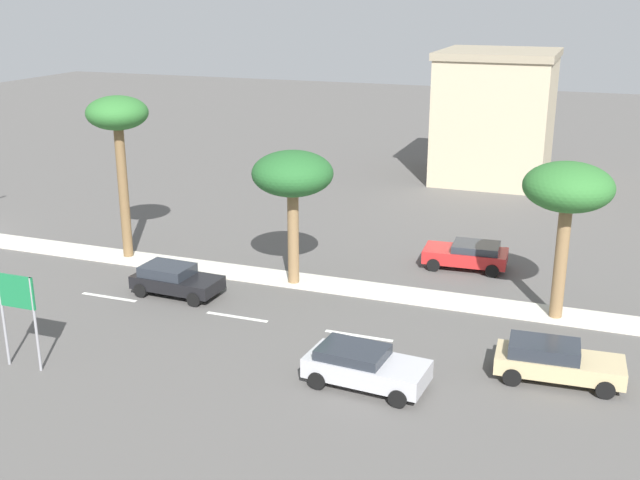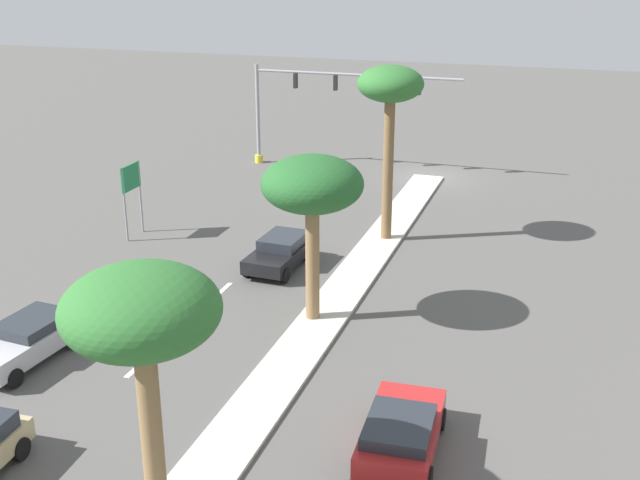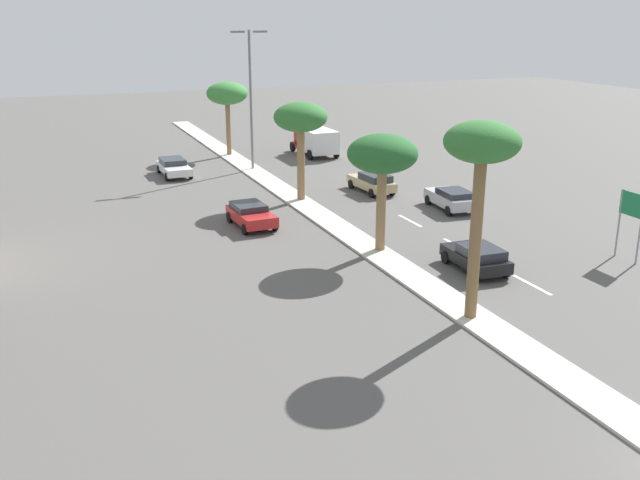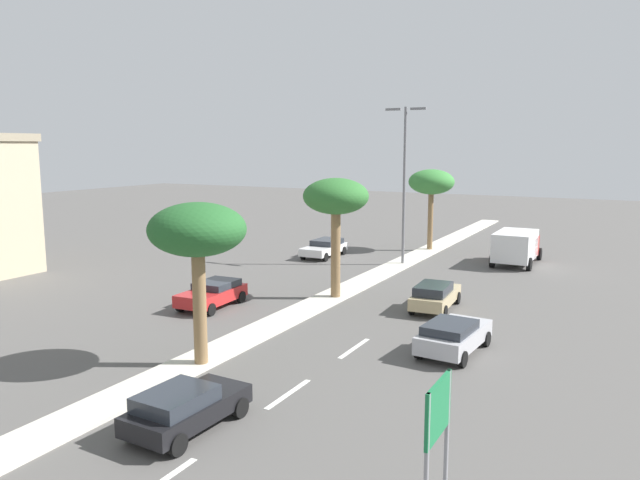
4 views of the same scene
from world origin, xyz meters
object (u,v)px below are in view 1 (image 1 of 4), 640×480
object	(u,v)px
directional_road_sign	(17,301)
palm_tree_inboard	(293,176)
palm_tree_mid	(118,121)
sedan_silver_mid	(364,366)
sedan_red_front	(467,254)
sedan_tan_far	(555,361)
commercial_building	(495,115)
sedan_black_left	(175,279)
palm_tree_left	(568,191)

from	to	relation	value
directional_road_sign	palm_tree_inboard	xyz separation A→B (m)	(-11.12, 6.01, 2.58)
palm_tree_mid	sedan_silver_mid	distance (m)	18.66
directional_road_sign	sedan_red_front	world-z (taller)	directional_road_sign
sedan_red_front	sedan_tan_far	distance (m)	11.56
palm_tree_mid	sedan_tan_far	distance (m)	23.11
palm_tree_mid	sedan_red_front	xyz separation A→B (m)	(-4.48, 16.53, -6.32)
sedan_silver_mid	directional_road_sign	bearing A→B (deg)	-76.04
palm_tree_inboard	sedan_tan_far	xyz separation A→B (m)	(5.47, 12.08, -4.41)
commercial_building	palm_tree_mid	xyz separation A→B (m)	(24.40, -14.80, 2.45)
directional_road_sign	sedan_tan_far	xyz separation A→B (m)	(-5.65, 18.09, -1.84)
directional_road_sign	sedan_red_front	size ratio (longest dim) A/B	0.87
sedan_red_front	sedan_silver_mid	world-z (taller)	sedan_silver_mid
palm_tree_inboard	sedan_black_left	xyz separation A→B (m)	(3.03, -4.51, -4.44)
commercial_building	palm_tree_mid	world-z (taller)	commercial_building
palm_tree_mid	palm_tree_inboard	distance (m)	9.55
commercial_building	sedan_tan_far	distance (m)	31.33
directional_road_sign	palm_tree_left	bearing A→B (deg)	122.25
palm_tree_mid	palm_tree_inboard	world-z (taller)	palm_tree_mid
sedan_red_front	sedan_silver_mid	distance (m)	13.21
palm_tree_mid	sedan_black_left	world-z (taller)	palm_tree_mid
sedan_silver_mid	palm_tree_left	bearing A→B (deg)	144.83
palm_tree_inboard	sedan_tan_far	distance (m)	13.97
sedan_red_front	directional_road_sign	bearing A→B (deg)	-39.30
directional_road_sign	commercial_building	distance (m)	37.86
palm_tree_mid	sedan_black_left	xyz separation A→B (m)	(3.55, 4.84, -6.31)
sedan_black_left	sedan_tan_far	distance (m)	16.77
palm_tree_mid	commercial_building	bearing A→B (deg)	148.76
directional_road_sign	sedan_silver_mid	distance (m)	12.45
sedan_tan_far	sedan_silver_mid	xyz separation A→B (m)	(2.68, -6.14, -0.00)
palm_tree_mid	sedan_red_front	bearing A→B (deg)	105.18
palm_tree_mid	palm_tree_inboard	xyz separation A→B (m)	(0.52, 9.35, -1.87)
commercial_building	sedan_silver_mid	world-z (taller)	commercial_building
directional_road_sign	sedan_silver_mid	bearing A→B (deg)	103.96
directional_road_sign	palm_tree_left	xyz separation A→B (m)	(-11.20, 17.74, 2.92)
commercial_building	sedan_tan_far	xyz separation A→B (m)	(30.38, 6.62, -3.83)
sedan_black_left	sedan_tan_far	xyz separation A→B (m)	(2.44, 16.59, 0.03)
sedan_black_left	sedan_red_front	world-z (taller)	sedan_black_left
palm_tree_inboard	sedan_silver_mid	bearing A→B (deg)	36.08
palm_tree_inboard	sedan_black_left	distance (m)	7.02
sedan_black_left	sedan_red_front	size ratio (longest dim) A/B	0.98
sedan_tan_far	directional_road_sign	bearing A→B (deg)	-72.65
directional_road_sign	palm_tree_left	size ratio (longest dim) A/B	0.55
palm_tree_inboard	sedan_black_left	bearing A→B (deg)	-56.09
palm_tree_mid	palm_tree_left	xyz separation A→B (m)	(0.44, 21.08, -1.53)
palm_tree_left	sedan_black_left	size ratio (longest dim) A/B	1.62
commercial_building	palm_tree_left	size ratio (longest dim) A/B	1.40
palm_tree_mid	sedan_red_front	size ratio (longest dim) A/B	1.98
palm_tree_left	sedan_black_left	distance (m)	17.22
directional_road_sign	palm_tree_mid	xyz separation A→B (m)	(-11.64, -3.34, 4.45)
directional_road_sign	sedan_silver_mid	xyz separation A→B (m)	(-2.97, 11.95, -1.84)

